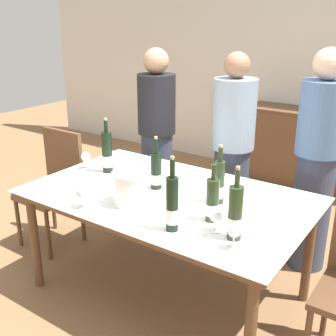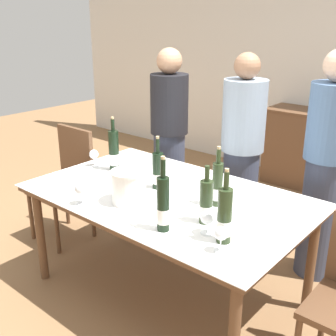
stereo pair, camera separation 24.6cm
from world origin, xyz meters
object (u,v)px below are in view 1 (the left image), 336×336
(wine_bottle_1, at_px, (213,201))
(wine_bottle_5, at_px, (172,205))
(wine_glass_0, at_px, (86,158))
(sideboard_cabinet, at_px, (315,150))
(wine_bottle_2, at_px, (156,172))
(wine_glass_1, at_px, (234,232))
(person_guest_left, at_px, (232,155))
(wine_bottle_3, at_px, (219,183))
(ice_bucket, at_px, (130,187))
(wine_glass_3, at_px, (217,216))
(person_guest_right, at_px, (317,164))
(chair_left_end, at_px, (56,181))
(dining_table, at_px, (168,203))
(wine_bottle_4, at_px, (235,214))
(person_host, at_px, (157,139))
(wine_glass_2, at_px, (82,193))
(wine_bottle_0, at_px, (107,153))

(wine_bottle_1, distance_m, wine_bottle_5, 0.25)
(wine_glass_0, bearing_deg, sideboard_cabinet, 67.79)
(wine_bottle_2, distance_m, wine_glass_1, 0.87)
(wine_bottle_1, height_order, person_guest_left, person_guest_left)
(wine_bottle_2, xyz_separation_m, wine_glass_1, (0.77, -0.40, -0.02))
(wine_glass_1, xyz_separation_m, person_guest_left, (-0.62, 1.22, -0.05))
(person_guest_left, bearing_deg, sideboard_cabinet, 83.25)
(sideboard_cabinet, distance_m, wine_bottle_3, 2.49)
(sideboard_cabinet, distance_m, ice_bucket, 2.81)
(wine_bottle_5, height_order, wine_glass_3, wine_bottle_5)
(wine_bottle_2, xyz_separation_m, wine_bottle_3, (0.45, 0.03, 0.01))
(person_guest_right, bearing_deg, person_guest_left, -175.64)
(wine_bottle_2, height_order, chair_left_end, wine_bottle_2)
(dining_table, relative_size, wine_glass_3, 13.46)
(ice_bucket, relative_size, wine_bottle_3, 0.59)
(wine_glass_0, relative_size, wine_glass_3, 0.96)
(wine_bottle_4, height_order, wine_glass_0, wine_bottle_4)
(wine_glass_1, relative_size, person_host, 0.08)
(ice_bucket, relative_size, wine_bottle_2, 0.62)
(wine_bottle_2, bearing_deg, dining_table, -18.31)
(wine_bottle_2, relative_size, chair_left_end, 0.38)
(wine_bottle_5, height_order, person_host, person_host)
(sideboard_cabinet, distance_m, person_guest_right, 1.72)
(wine_glass_3, bearing_deg, wine_glass_0, 166.41)
(wine_bottle_4, distance_m, chair_left_end, 1.87)
(dining_table, height_order, wine_bottle_4, wine_bottle_4)
(sideboard_cabinet, xyz_separation_m, wine_bottle_3, (0.10, -2.45, 0.44))
(wine_glass_0, bearing_deg, wine_bottle_5, -21.82)
(wine_bottle_5, distance_m, wine_glass_3, 0.24)
(wine_glass_1, distance_m, wine_glass_2, 0.95)
(wine_glass_1, bearing_deg, person_host, 138.07)
(chair_left_end, bearing_deg, wine_glass_1, -13.88)
(wine_glass_0, distance_m, wine_glass_3, 1.31)
(wine_glass_2, bearing_deg, wine_bottle_4, 11.18)
(wine_bottle_0, distance_m, wine_bottle_3, 0.93)
(dining_table, height_order, wine_glass_2, wine_glass_2)
(wine_glass_2, bearing_deg, wine_glass_3, 13.74)
(wine_bottle_3, xyz_separation_m, wine_glass_2, (-0.63, -0.52, -0.03))
(dining_table, bearing_deg, wine_bottle_1, -21.23)
(wine_bottle_4, distance_m, wine_glass_0, 1.42)
(ice_bucket, relative_size, chair_left_end, 0.23)
(person_host, bearing_deg, wine_bottle_3, -37.09)
(chair_left_end, bearing_deg, wine_bottle_1, -8.85)
(sideboard_cabinet, distance_m, chair_left_end, 2.81)
(wine_bottle_4, bearing_deg, sideboard_cabinet, 97.72)
(sideboard_cabinet, xyz_separation_m, wine_glass_3, (0.27, -2.78, 0.40))
(wine_bottle_3, distance_m, wine_bottle_5, 0.45)
(wine_glass_3, bearing_deg, wine_bottle_2, 154.11)
(sideboard_cabinet, height_order, wine_glass_1, wine_glass_1)
(wine_bottle_1, relative_size, wine_glass_1, 2.50)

